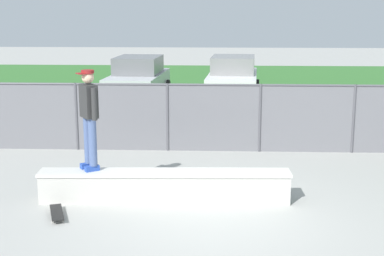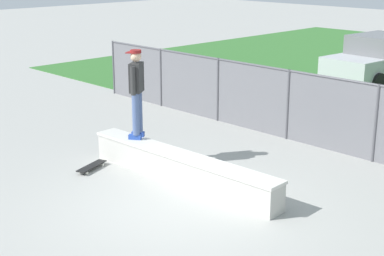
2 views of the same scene
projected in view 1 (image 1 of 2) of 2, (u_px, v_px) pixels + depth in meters
name	position (u px, v px, depth m)	size (l,w,h in m)	color
ground_plane	(212.00, 219.00, 9.54)	(80.00, 80.00, 0.00)	#9E9E99
grass_strip	(215.00, 90.00, 24.08)	(27.92, 20.00, 0.02)	#336B2D
concrete_ledge	(165.00, 186.00, 10.35)	(4.62, 0.65, 0.58)	#B7B5AD
skateboarder	(89.00, 115.00, 10.18)	(0.42, 0.51, 1.84)	#2647A5
skateboard	(57.00, 213.00, 9.65)	(0.45, 0.82, 0.09)	black
chainlink_fence	(214.00, 115.00, 13.84)	(15.99, 0.07, 1.69)	#4C4C51
car_silver	(138.00, 78.00, 21.37)	(2.25, 4.32, 1.66)	#B7BABF
car_white	(233.00, 78.00, 21.51)	(2.25, 4.32, 1.66)	silver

